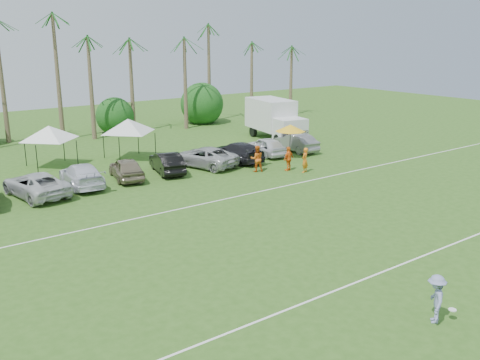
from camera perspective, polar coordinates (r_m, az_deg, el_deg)
ground at (r=20.66m, az=16.43°, el=-12.46°), size 120.00×120.00×0.00m
field_lines at (r=25.71m, az=2.11°, el=-6.13°), size 80.00×12.10×0.01m
palm_tree_5 at (r=50.91m, az=-19.96°, el=13.28°), size 2.40×2.40×9.90m
palm_tree_6 at (r=52.22m, az=-15.73°, el=14.59°), size 2.40×2.40×10.90m
palm_tree_7 at (r=53.81m, az=-11.69°, el=15.75°), size 2.40×2.40×11.90m
palm_tree_8 at (r=56.16m, az=-6.80°, el=13.29°), size 2.40×2.40×8.90m
palm_tree_9 at (r=58.79m, az=-2.47°, el=14.32°), size 2.40×2.40×9.90m
palm_tree_10 at (r=61.72m, az=1.50°, el=15.17°), size 2.40×2.40×10.90m
palm_tree_11 at (r=64.26m, az=4.43°, el=15.90°), size 2.40×2.40×11.90m
bush_tree_2 at (r=54.44m, az=-13.58°, el=6.89°), size 4.00×4.00×4.00m
bush_tree_3 at (r=59.02m, az=-4.57°, el=7.90°), size 4.00×4.00×4.00m
sideline_player_a at (r=37.62m, az=6.93°, el=2.12°), size 0.75×0.63×1.75m
sideline_player_b at (r=37.55m, az=1.80°, el=2.30°), size 1.12×1.03×1.87m
sideline_player_c at (r=37.99m, az=5.20°, el=2.28°), size 1.08×0.62×1.72m
box_truck at (r=49.01m, az=3.77°, el=6.55°), size 3.83×7.38×3.62m
canopy_tent_left at (r=40.81m, az=-19.76°, el=5.47°), size 4.38×4.38×3.55m
canopy_tent_right at (r=41.79m, az=-11.88°, el=6.41°), size 4.53×4.53×3.67m
market_umbrella at (r=41.70m, az=5.40°, el=5.54°), size 2.36×2.36×2.62m
frisbee_player at (r=19.46m, az=20.15°, el=-11.81°), size 1.30×1.20×1.70m
parked_car_2 at (r=34.06m, az=-20.96°, el=-0.46°), size 3.17×5.56×1.46m
parked_car_3 at (r=35.41m, az=-16.53°, el=0.51°), size 2.60×5.24×1.46m
parked_car_4 at (r=36.40m, az=-12.03°, el=1.21°), size 2.59×4.56×1.46m
parked_car_5 at (r=37.62m, az=-7.80°, el=1.87°), size 2.56×4.68×1.46m
parked_car_6 at (r=39.07m, az=-3.88°, el=2.48°), size 3.87×5.74×1.46m
parked_car_7 at (r=40.69m, az=-0.27°, el=3.04°), size 2.06×5.04×1.46m
parked_car_8 at (r=42.71m, az=2.79°, el=3.61°), size 2.28×4.48×1.46m
parked_car_9 at (r=44.46m, az=6.02°, el=4.01°), size 1.98×4.57×1.46m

